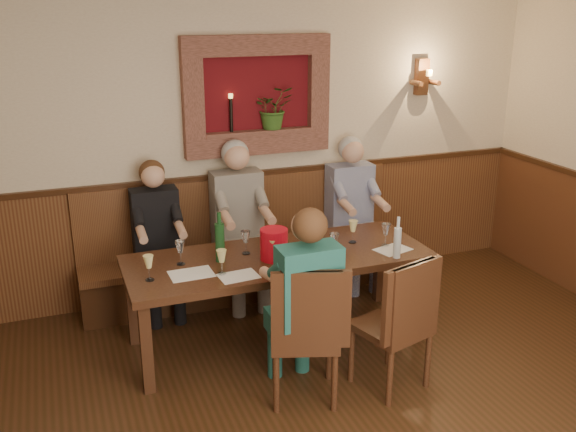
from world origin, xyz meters
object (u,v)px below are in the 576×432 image
at_px(person_bench_left, 159,253).
at_px(wine_bottle_green_b, 220,241).
at_px(wine_bottle_green_a, 310,237).
at_px(spittoon_bucket, 274,244).
at_px(person_bench_right, 353,224).
at_px(chair_near_left, 304,359).
at_px(person_chair_front, 303,319).
at_px(dining_table, 278,264).
at_px(person_bench_mid, 240,237).
at_px(chair_near_right, 392,349).
at_px(water_bottle, 397,242).
at_px(bench, 245,262).

xyz_separation_m(person_bench_left, wine_bottle_green_b, (0.35, -0.79, 0.34)).
bearing_deg(wine_bottle_green_a, person_bench_left, 137.45).
bearing_deg(spittoon_bucket, person_bench_right, 38.58).
height_order(chair_near_left, person_bench_right, person_bench_right).
bearing_deg(person_chair_front, dining_table, 82.64).
distance_m(person_bench_left, person_bench_mid, 0.74).
relative_size(chair_near_right, person_chair_front, 0.72).
distance_m(dining_table, chair_near_right, 1.12).
bearing_deg(dining_table, wine_bottle_green_a, -25.52).
bearing_deg(person_bench_right, person_bench_left, 179.93).
bearing_deg(person_bench_mid, person_bench_right, 0.07).
xyz_separation_m(person_chair_front, water_bottle, (0.95, 0.41, 0.30)).
bearing_deg(person_bench_left, person_bench_mid, -0.29).
bearing_deg(person_bench_mid, person_chair_front, -91.19).
bearing_deg(person_bench_right, bench, 174.30).
height_order(dining_table, person_bench_mid, person_bench_mid).
height_order(chair_near_left, person_chair_front, person_chair_front).
xyz_separation_m(chair_near_left, wine_bottle_green_b, (-0.35, 0.86, 0.61)).
distance_m(person_bench_left, spittoon_bucket, 1.21).
bearing_deg(person_chair_front, spittoon_bucket, 86.56).
bearing_deg(person_bench_mid, chair_near_right, -70.87).
height_order(spittoon_bucket, water_bottle, water_bottle).
relative_size(dining_table, wine_bottle_green_b, 6.08).
xyz_separation_m(person_chair_front, spittoon_bucket, (0.04, 0.72, 0.29)).
bearing_deg(bench, person_bench_right, -5.70).
bearing_deg(bench, dining_table, -90.00).
distance_m(bench, person_bench_left, 0.85).
height_order(chair_near_left, wine_bottle_green_a, wine_bottle_green_a).
bearing_deg(water_bottle, chair_near_right, -120.40).
distance_m(dining_table, person_bench_left, 1.17).
xyz_separation_m(person_chair_front, wine_bottle_green_a, (0.32, 0.67, 0.33)).
height_order(chair_near_right, wine_bottle_green_a, wine_bottle_green_a).
bearing_deg(person_bench_right, wine_bottle_green_b, -152.64).
bearing_deg(spittoon_bucket, chair_near_right, -54.88).
bearing_deg(chair_near_left, water_bottle, 43.53).
distance_m(chair_near_right, spittoon_bucket, 1.18).
xyz_separation_m(chair_near_right, person_chair_front, (-0.64, 0.13, 0.29)).
distance_m(chair_near_right, person_chair_front, 0.71).
distance_m(person_bench_left, person_bench_right, 1.87).
height_order(bench, spittoon_bucket, bench).
relative_size(person_bench_right, water_bottle, 4.34).
xyz_separation_m(wine_bottle_green_a, water_bottle, (0.63, -0.26, -0.03)).
height_order(chair_near_right, spittoon_bucket, chair_near_right).
distance_m(person_chair_front, water_bottle, 1.08).
distance_m(chair_near_right, wine_bottle_green_b, 1.51).
xyz_separation_m(person_bench_right, wine_bottle_green_a, (-0.84, -0.94, 0.31)).
xyz_separation_m(dining_table, wine_bottle_green_b, (-0.46, 0.05, 0.24)).
bearing_deg(chair_near_right, water_bottle, 43.18).
xyz_separation_m(spittoon_bucket, wine_bottle_green_b, (-0.40, 0.11, 0.04)).
relative_size(person_bench_mid, wine_bottle_green_b, 3.80).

